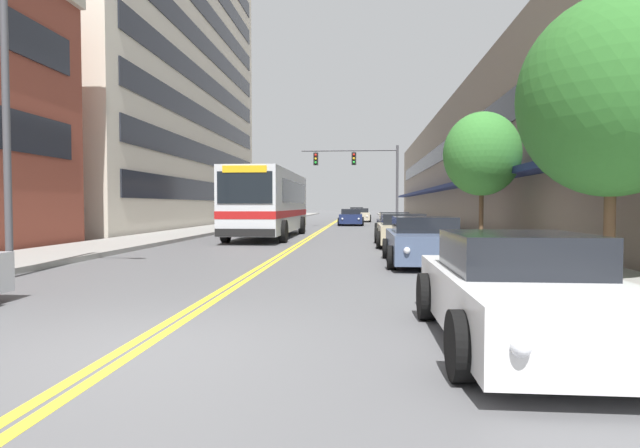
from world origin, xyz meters
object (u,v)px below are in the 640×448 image
car_slate_blue_parked_right_far (424,242)px  car_charcoal_parked_right_mid (394,225)px  fire_hydrant (493,247)px  car_champagne_moving_lead (360,215)px  car_navy_moving_third (351,217)px  street_tree_right_near (612,97)px  city_bus (270,201)px  street_tree_right_mid (482,154)px  car_white_parked_right_foreground (520,293)px  street_lamp_left_near (16,83)px  car_dark_grey_parked_left_near (273,218)px  traffic_signal_mast (363,169)px  car_black_moving_second (357,214)px  car_beige_parked_right_end (403,231)px

car_slate_blue_parked_right_far → car_charcoal_parked_right_mid: bearing=90.1°
fire_hydrant → car_charcoal_parked_right_mid: bearing=96.6°
car_champagne_moving_lead → car_navy_moving_third: (-0.75, -8.79, -0.01)m
car_charcoal_parked_right_mid → street_tree_right_near: 17.08m
city_bus → street_tree_right_near: (9.62, -14.90, 1.92)m
car_charcoal_parked_right_mid → street_tree_right_near: size_ratio=0.77×
city_bus → car_navy_moving_third: bearing=76.4°
street_tree_right_near → street_tree_right_mid: 8.89m
car_slate_blue_parked_right_far → car_navy_moving_third: bearing=95.5°
city_bus → car_white_parked_right_foreground: 20.44m
car_navy_moving_third → street_lamp_left_near: size_ratio=0.65×
car_dark_grey_parked_left_near → street_tree_right_near: 31.08m
car_champagne_moving_lead → street_lamp_left_near: (-7.56, -39.37, 3.70)m
street_lamp_left_near → street_tree_right_mid: street_lamp_left_near is taller
car_white_parked_right_foreground → street_tree_right_near: 6.27m
street_lamp_left_near → street_tree_right_near: street_lamp_left_near is taller
street_tree_right_mid → car_white_parked_right_foreground: bearing=-101.3°
car_white_parked_right_foreground → traffic_signal_mast: bearing=93.3°
city_bus → street_lamp_left_near: (-2.98, -14.74, 2.48)m
city_bus → car_black_moving_second: (4.11, 34.21, -1.21)m
car_slate_blue_parked_right_far → traffic_signal_mast: (-1.67, 22.75, 3.71)m
city_bus → fire_hydrant: city_bus is taller
street_tree_right_near → street_tree_right_mid: (-0.43, 8.88, -0.22)m
car_beige_parked_right_end → car_navy_moving_third: size_ratio=0.92×
car_navy_moving_third → fire_hydrant: car_navy_moving_third is taller
car_beige_parked_right_end → street_tree_right_mid: bearing=-18.5°
city_bus → car_black_moving_second: city_bus is taller
car_champagne_moving_lead → street_tree_right_mid: 31.13m
city_bus → car_white_parked_right_foreground: bearing=-71.4°
car_navy_moving_third → fire_hydrant: size_ratio=5.67×
street_tree_right_near → car_navy_moving_third: bearing=100.7°
car_dark_grey_parked_left_near → car_beige_parked_right_end: 20.59m
car_dark_grey_parked_left_near → street_lamp_left_near: (-0.71, -28.38, 3.73)m
car_dark_grey_parked_left_near → street_tree_right_near: (11.90, -28.54, 3.18)m
car_charcoal_parked_right_mid → car_navy_moving_third: (-2.58, 14.26, 0.03)m
city_bus → street_tree_right_near: 17.84m
city_bus → street_tree_right_mid: bearing=-33.2°
car_navy_moving_third → street_lamp_left_near: (-6.81, -30.58, 3.71)m
car_beige_parked_right_end → traffic_signal_mast: bearing=95.4°
car_black_moving_second → street_tree_right_mid: (5.08, -40.23, 2.91)m
car_navy_moving_third → traffic_signal_mast: bearing=-77.7°
city_bus → car_slate_blue_parked_right_far: size_ratio=2.48×
car_beige_parked_right_end → street_tree_right_near: size_ratio=0.79×
car_slate_blue_parked_right_far → traffic_signal_mast: 23.11m
car_navy_moving_third → car_black_moving_second: bearing=89.1°
city_bus → street_lamp_left_near: size_ratio=1.51×
car_white_parked_right_foreground → fire_hydrant: size_ratio=4.95×
car_navy_moving_third → street_tree_right_near: (5.79, -30.74, 3.15)m
car_navy_moving_third → fire_hydrant: (4.19, -28.19, -0.06)m
car_charcoal_parked_right_mid → street_tree_right_near: (3.22, -16.47, 3.18)m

